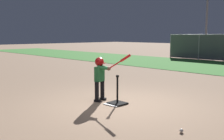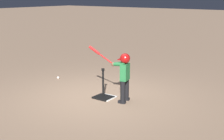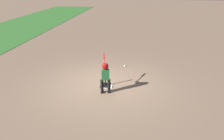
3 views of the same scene
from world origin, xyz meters
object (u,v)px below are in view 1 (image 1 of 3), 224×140
object	(u,v)px
batting_tee	(117,100)
baseball	(181,131)
batter_child	(101,73)
bleachers_center	(201,52)

from	to	relation	value
batting_tee	baseball	xyz separation A→B (m)	(2.23, -0.60, -0.07)
batting_tee	batter_child	size ratio (longest dim) A/B	0.58
batter_child	baseball	world-z (taller)	batter_child
baseball	batting_tee	bearing A→B (deg)	165.00
batting_tee	batter_child	xyz separation A→B (m)	(-0.54, -0.09, 0.65)
batter_child	bleachers_center	xyz separation A→B (m)	(-4.99, 15.34, -0.31)
batting_tee	baseball	size ratio (longest dim) A/B	10.22
batting_tee	bleachers_center	distance (m)	16.22
batting_tee	batter_child	bearing A→B (deg)	-170.56
baseball	bleachers_center	world-z (taller)	bleachers_center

